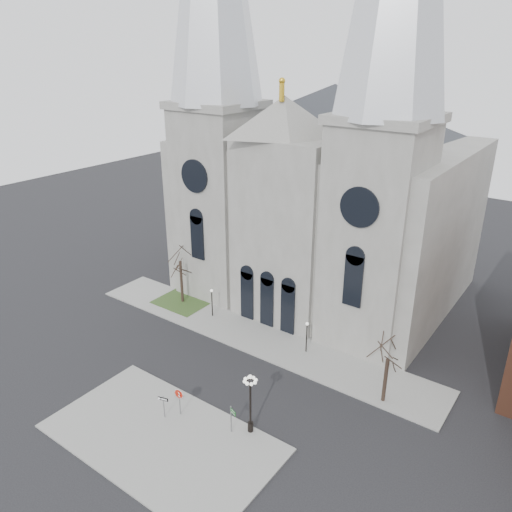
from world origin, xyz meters
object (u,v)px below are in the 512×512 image
Objects in this scene: globe_lamp at (250,396)px; street_name_sign at (232,417)px; stop_sign at (179,396)px; one_way_sign at (164,403)px.

street_name_sign is (-1.09, -0.95, -1.87)m from globe_lamp.
globe_lamp is 2.16× the size of street_name_sign.
stop_sign is 4.76m from street_name_sign.
stop_sign is 1.32m from one_way_sign.
globe_lamp is at bearing 33.35° from stop_sign.
one_way_sign is at bearing -112.48° from stop_sign.
globe_lamp is 7.36m from one_way_sign.
stop_sign is 0.47× the size of globe_lamp.
street_name_sign is at bearing 26.27° from stop_sign.
globe_lamp is at bearing 61.82° from street_name_sign.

